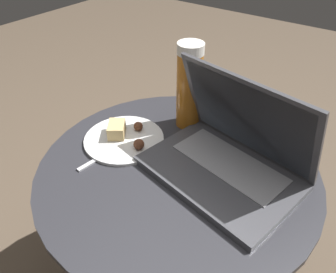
% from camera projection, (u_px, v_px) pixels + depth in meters
% --- Properties ---
extents(table, '(0.73, 0.73, 0.53)m').
position_uv_depth(table, '(177.00, 198.00, 0.93)').
color(table, '#9E9EA3').
rests_on(table, ground_plane).
extents(laptop, '(0.42, 0.32, 0.26)m').
position_uv_depth(laptop, '(229.00, 154.00, 0.81)').
color(laptop, '#47474C').
rests_on(laptop, table).
extents(beer_glass, '(0.07, 0.07, 0.26)m').
position_uv_depth(beer_glass, '(189.00, 86.00, 0.94)').
color(beer_glass, '#C6701E').
rests_on(beer_glass, table).
extents(snack_plate, '(0.23, 0.23, 0.05)m').
position_uv_depth(snack_plate, '(123.00, 138.00, 0.94)').
color(snack_plate, white).
rests_on(snack_plate, table).
extents(fork, '(0.04, 0.16, 0.00)m').
position_uv_depth(fork, '(107.00, 153.00, 0.89)').
color(fork, silver).
rests_on(fork, table).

